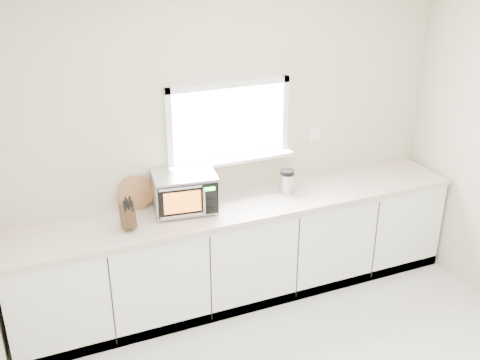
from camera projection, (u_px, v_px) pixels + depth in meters
back_wall at (228, 142)px, 4.82m from camera, size 4.00×0.17×2.70m
cabinets at (242, 251)px, 4.95m from camera, size 3.92×0.60×0.88m
countertop at (242, 205)px, 4.75m from camera, size 3.92×0.64×0.04m
microwave at (184, 191)px, 4.57m from camera, size 0.55×0.47×0.32m
knife_block at (128, 214)px, 4.30m from camera, size 0.10×0.20×0.29m
cutting_board at (136, 193)px, 4.60m from camera, size 0.29×0.07×0.29m
coffee_grinder at (287, 182)px, 4.89m from camera, size 0.14×0.14×0.22m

